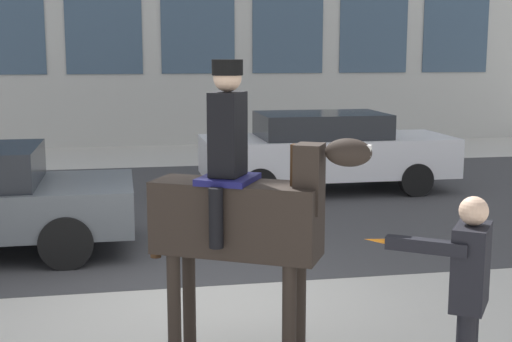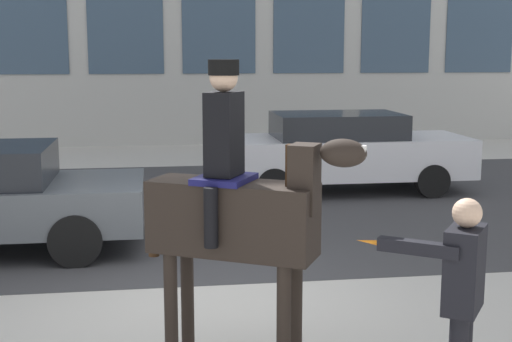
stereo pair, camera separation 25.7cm
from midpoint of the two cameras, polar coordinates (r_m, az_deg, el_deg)
name	(u,v)px [view 1 (the left image)]	position (r m, az deg, el deg)	size (l,w,h in m)	color
ground_plane	(210,302)	(7.59, -4.71, -10.40)	(80.00, 80.00, 0.00)	#B2AFA8
road_surface	(176,206)	(12.15, -7.04, -2.80)	(23.11, 8.50, 0.01)	#38383A
mounted_horse_lead	(241,211)	(5.59, -2.53, -3.19)	(1.66, 1.10, 2.52)	black
pedestrian_bystander	(467,291)	(5.16, 15.15, -9.24)	(0.90, 0.51, 1.62)	black
street_car_far_lane	(326,150)	(13.34, 5.05, 1.66)	(4.64, 1.82, 1.47)	silver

